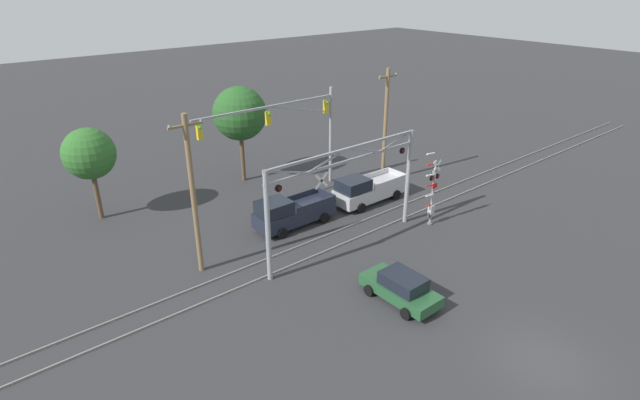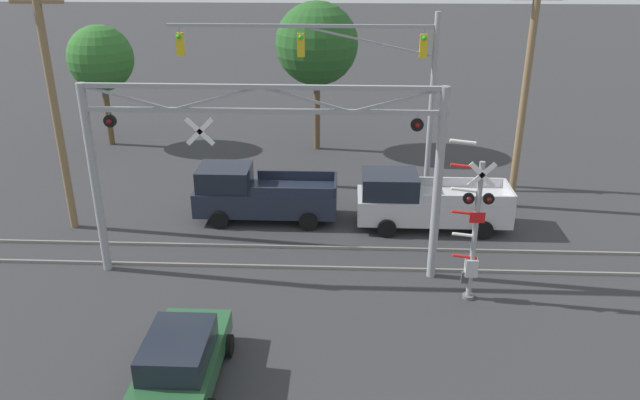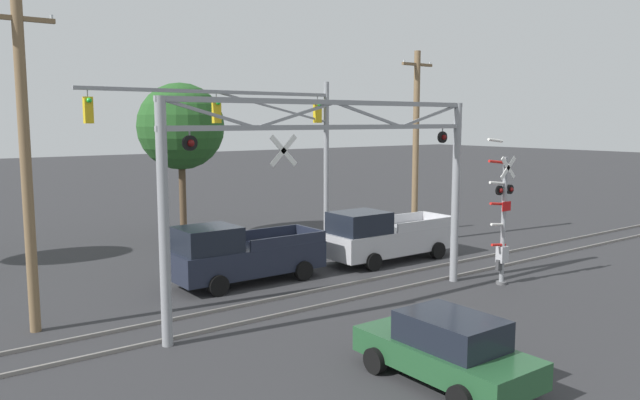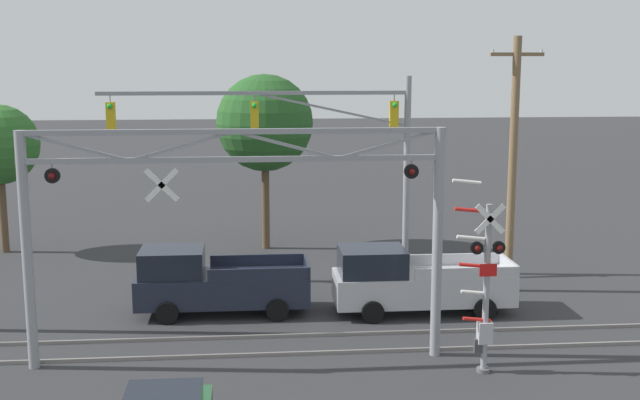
{
  "view_description": "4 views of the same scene",
  "coord_description": "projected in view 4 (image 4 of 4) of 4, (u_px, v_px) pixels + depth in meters",
  "views": [
    {
      "loc": [
        -17.41,
        -6.54,
        14.76
      ],
      "look_at": [
        -1.96,
        12.25,
        3.68
      ],
      "focal_mm": 28.0,
      "sensor_mm": 36.0,
      "label": 1
    },
    {
      "loc": [
        2.49,
        -5.3,
        10.11
      ],
      "look_at": [
        1.75,
        11.52,
        2.95
      ],
      "focal_mm": 35.0,
      "sensor_mm": 36.0,
      "label": 2
    },
    {
      "loc": [
        -11.17,
        -1.9,
        5.57
      ],
      "look_at": [
        0.13,
        13.27,
        3.16
      ],
      "focal_mm": 35.0,
      "sensor_mm": 36.0,
      "label": 3
    },
    {
      "loc": [
        0.41,
        -7.93,
        7.89
      ],
      "look_at": [
        2.29,
        13.76,
        4.06
      ],
      "focal_mm": 45.0,
      "sensor_mm": 36.0,
      "label": 4
    }
  ],
  "objects": [
    {
      "name": "traffic_signal_span",
      "position": [
        329.0,
        138.0,
        28.88
      ],
      "size": [
        11.18,
        0.39,
        7.31
      ],
      "color": "gray",
      "rests_on": "ground_plane"
    },
    {
      "name": "pickup_truck_lead",
      "position": [
        213.0,
        282.0,
        25.09
      ],
      "size": [
        5.37,
        2.12,
        2.1
      ],
      "color": "#1E2333",
      "rests_on": "ground_plane"
    },
    {
      "name": "rail_track_near",
      "position": [
        239.0,
        355.0,
        21.51
      ],
      "size": [
        80.0,
        0.08,
        0.1
      ],
      "primitive_type": "cube",
      "color": "gray",
      "rests_on": "ground_plane"
    },
    {
      "name": "crossing_gantry",
      "position": [
        236.0,
        211.0,
        20.54
      ],
      "size": [
        10.84,
        0.29,
        6.16
      ],
      "color": "gray",
      "rests_on": "ground_plane"
    },
    {
      "name": "background_tree_beyond_span",
      "position": [
        265.0,
        123.0,
        33.01
      ],
      "size": [
        4.0,
        4.0,
        7.31
      ],
      "color": "brown",
      "rests_on": "ground_plane"
    },
    {
      "name": "pickup_truck_following",
      "position": [
        413.0,
        282.0,
        25.18
      ],
      "size": [
        5.6,
        2.12,
        2.1
      ],
      "color": "#B7B7BC",
      "rests_on": "ground_plane"
    },
    {
      "name": "crossing_signal_mast",
      "position": [
        484.0,
        293.0,
        20.14
      ],
      "size": [
        1.39,
        0.35,
        5.01
      ],
      "color": "gray",
      "rests_on": "ground_plane"
    },
    {
      "name": "rail_track_far",
      "position": [
        240.0,
        337.0,
        22.92
      ],
      "size": [
        80.0,
        0.08,
        0.1
      ],
      "primitive_type": "cube",
      "color": "gray",
      "rests_on": "ground_plane"
    },
    {
      "name": "utility_pole_right",
      "position": [
        513.0,
        162.0,
        26.93
      ],
      "size": [
        1.8,
        0.28,
        8.65
      ],
      "color": "brown",
      "rests_on": "ground_plane"
    }
  ]
}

